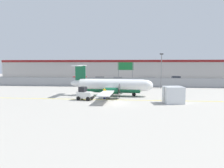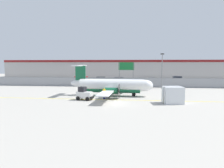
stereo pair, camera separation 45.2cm
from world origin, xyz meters
The scene contains 17 objects.
ground_plane centered at (0.00, 2.00, 0.00)m, with size 140.00×140.00×0.01m.
perimeter_fence centered at (0.00, 18.00, 1.12)m, with size 98.00×0.10×2.10m.
parking_lot_strip centered at (0.00, 29.50, 0.06)m, with size 98.00×17.00×0.12m.
background_building centered at (0.00, 47.99, 3.26)m, with size 91.00×8.10×6.50m.
commuter_airplane centered at (-0.64, 5.67, 1.60)m, with size 13.53×16.06×4.92m.
baggage_tug centered at (-4.31, 1.50, 0.86)m, with size 2.53×1.85×1.88m.
ground_crew_worker centered at (-1.57, 2.45, 0.95)m, with size 0.52×0.46×1.70m.
cargo_container centered at (7.81, 0.28, 1.10)m, with size 2.68×2.35×2.20m.
traffic_cone_near_left centered at (-2.78, 7.41, 0.31)m, with size 0.36×0.36×0.64m.
traffic_cone_near_right centered at (-5.12, 3.80, 0.31)m, with size 0.36×0.36×0.64m.
parked_car_0 centered at (-13.85, 35.71, 0.89)m, with size 4.37×2.38×1.58m.
parked_car_1 centered at (-6.16, 26.42, 0.89)m, with size 4.24×2.09×1.58m.
parked_car_2 centered at (-1.03, 25.41, 0.89)m, with size 4.22×2.04×1.58m.
parked_car_3 centered at (7.37, 24.18, 0.89)m, with size 4.21×2.03×1.58m.
parked_car_4 centered at (14.76, 31.15, 0.89)m, with size 4.24×2.09×1.58m.
apron_light_pole centered at (8.49, 15.87, 4.30)m, with size 0.70×0.30×7.27m.
highway_sign centered at (0.99, 20.35, 4.14)m, with size 3.60×0.14×5.50m.
Camera 2 is at (2.68, -26.13, 5.17)m, focal length 32.00 mm.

